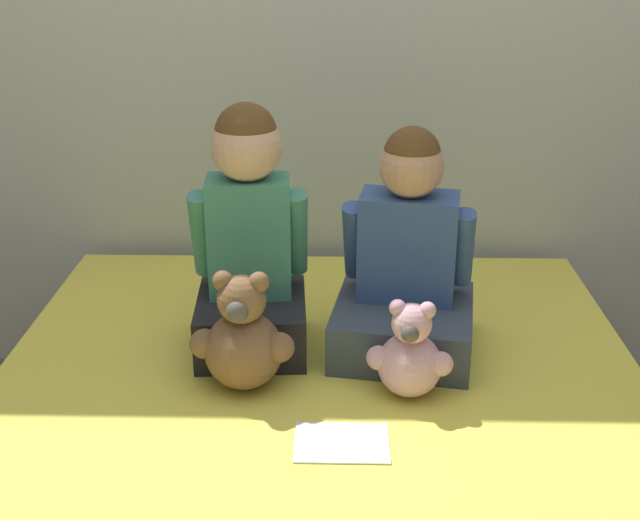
{
  "coord_description": "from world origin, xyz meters",
  "views": [
    {
      "loc": [
        0.04,
        -1.57,
        1.52
      ],
      "look_at": [
        0.0,
        0.29,
        0.74
      ],
      "focal_mm": 45.0,
      "sensor_mm": 36.0,
      "label": 1
    }
  ],
  "objects_px": {
    "child_on_left": "(249,243)",
    "child_on_right": "(406,268)",
    "teddy_bear_held_by_right_child": "(410,356)",
    "bed": "(317,499)",
    "teddy_bear_held_by_left_child": "(243,339)",
    "sign_card": "(342,442)"
  },
  "relations": [
    {
      "from": "child_on_left",
      "to": "child_on_right",
      "type": "relative_size",
      "value": 1.1
    },
    {
      "from": "child_on_left",
      "to": "teddy_bear_held_by_right_child",
      "type": "xyz_separation_m",
      "value": [
        0.41,
        -0.25,
        -0.19
      ]
    },
    {
      "from": "child_on_right",
      "to": "bed",
      "type": "bearing_deg",
      "value": -112.35
    },
    {
      "from": "child_on_left",
      "to": "teddy_bear_held_by_left_child",
      "type": "height_order",
      "value": "child_on_left"
    },
    {
      "from": "teddy_bear_held_by_right_child",
      "to": "teddy_bear_held_by_left_child",
      "type": "bearing_deg",
      "value": -174.37
    },
    {
      "from": "child_on_left",
      "to": "teddy_bear_held_by_right_child",
      "type": "height_order",
      "value": "child_on_left"
    },
    {
      "from": "child_on_left",
      "to": "child_on_right",
      "type": "height_order",
      "value": "child_on_left"
    },
    {
      "from": "bed",
      "to": "child_on_right",
      "type": "distance_m",
      "value": 0.63
    },
    {
      "from": "bed",
      "to": "child_on_left",
      "type": "bearing_deg",
      "value": 116.8
    },
    {
      "from": "child_on_right",
      "to": "sign_card",
      "type": "height_order",
      "value": "child_on_right"
    },
    {
      "from": "teddy_bear_held_by_right_child",
      "to": "bed",
      "type": "bearing_deg",
      "value": -141.96
    },
    {
      "from": "teddy_bear_held_by_right_child",
      "to": "child_on_left",
      "type": "bearing_deg",
      "value": 158.16
    },
    {
      "from": "bed",
      "to": "teddy_bear_held_by_left_child",
      "type": "bearing_deg",
      "value": 141.32
    },
    {
      "from": "child_on_right",
      "to": "teddy_bear_held_by_left_child",
      "type": "height_order",
      "value": "child_on_right"
    },
    {
      "from": "sign_card",
      "to": "teddy_bear_held_by_right_child",
      "type": "bearing_deg",
      "value": 52.05
    },
    {
      "from": "child_on_right",
      "to": "teddy_bear_held_by_left_child",
      "type": "bearing_deg",
      "value": -142.58
    },
    {
      "from": "teddy_bear_held_by_left_child",
      "to": "teddy_bear_held_by_right_child",
      "type": "xyz_separation_m",
      "value": [
        0.4,
        -0.03,
        -0.02
      ]
    },
    {
      "from": "bed",
      "to": "teddy_bear_held_by_right_child",
      "type": "distance_m",
      "value": 0.42
    },
    {
      "from": "bed",
      "to": "sign_card",
      "type": "xyz_separation_m",
      "value": [
        0.06,
        -0.09,
        0.23
      ]
    },
    {
      "from": "bed",
      "to": "child_on_right",
      "type": "bearing_deg",
      "value": 58.55
    },
    {
      "from": "teddy_bear_held_by_right_child",
      "to": "sign_card",
      "type": "bearing_deg",
      "value": -118.29
    },
    {
      "from": "teddy_bear_held_by_left_child",
      "to": "teddy_bear_held_by_right_child",
      "type": "relative_size",
      "value": 1.23
    }
  ]
}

